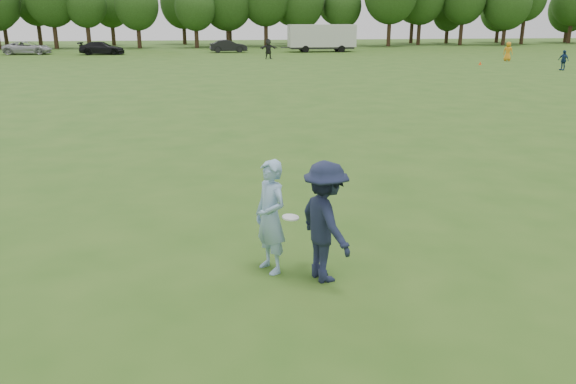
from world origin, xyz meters
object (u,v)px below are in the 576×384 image
Objects in this scene: thrower at (271,217)px; player_far_b at (563,60)px; defender at (325,222)px; car_c at (28,48)px; field_cone at (480,63)px; player_far_c at (508,51)px; car_f at (228,46)px; player_far_d at (268,49)px; car_d at (102,48)px; cargo_trailer at (322,37)px.

thrower is 42.99m from player_far_b.
car_c is (-21.00, 60.83, -0.25)m from defender.
player_far_b reaches higher than field_cone.
defender is 51.30m from player_far_c.
car_c is at bearing -138.09° from player_far_b.
field_cone is (-4.80, -4.03, -0.75)m from player_far_c.
player_far_c reaches higher than field_cone.
player_far_b is at bearing -141.19° from car_f.
car_c reaches higher than field_cone.
defender is 1.24× the size of player_far_b.
thrower is 0.95× the size of player_far_d.
thrower reaches higher than car_c.
thrower is 49.59m from player_far_d.
car_d is (-40.05, 15.83, -0.19)m from player_far_c.
cargo_trailer is (33.82, -0.09, 1.06)m from car_c.
player_far_d is at bearing 28.03° from player_far_c.
car_c is at bearing 87.70° from car_f.
car_f is (-25.01, 27.65, -0.05)m from player_far_b.
defender is 0.38× the size of car_c.
defender reaches higher than car_d.
player_far_c is at bearing -49.51° from defender.
car_f is (2.39, 60.79, -0.21)m from thrower.
defender is at bearing 175.21° from car_f.
cargo_trailer is at bearing 46.97° from player_far_d.
defender is at bearing -160.94° from car_c.
player_far_d is 0.22× the size of cargo_trailer.
player_far_b is 37.28m from car_f.
player_far_b reaches higher than car_d.
player_far_c is 5.99× the size of field_cone.
car_c is (-48.37, 17.44, -0.18)m from player_far_c.
thrower is at bearing -167.18° from car_d.
player_far_d is (5.82, 49.24, 0.05)m from thrower.
player_far_b is at bearing -55.23° from field_cone.
thrower reaches higher than car_d.
car_d is (-11.87, 58.78, -0.23)m from thrower.
player_far_b is 7.07m from field_cone.
player_far_c is 6.31m from field_cone.
player_far_b is 9.85m from player_far_c.
field_cone is at bearing -139.49° from car_f.
cargo_trailer is (25.50, 1.52, 1.06)m from car_d.
thrower is 1.21× the size of player_far_b.
car_f is at bearing 98.75° from player_far_d.
defender is 64.35m from car_c.
car_d is (-12.68, 59.22, -0.26)m from defender.
field_cone is at bearing -65.48° from cargo_trailer.
car_c is at bearing 153.77° from field_cone.
thrower reaches higher than player_far_c.
field_cone is at bearing -116.22° from car_c.
thrower is at bearing -102.73° from cargo_trailer.
car_d is 14.40m from car_f.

